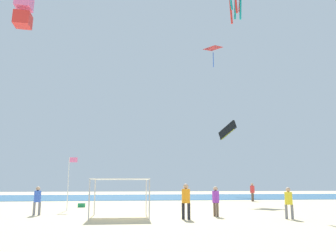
{
  "coord_description": "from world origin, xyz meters",
  "views": [
    {
      "loc": [
        -3.45,
        -21.22,
        1.95
      ],
      "look_at": [
        0.91,
        15.46,
        8.2
      ],
      "focal_mm": 35.9,
      "sensor_mm": 36.0,
      "label": 1
    }
  ],
  "objects": [
    {
      "name": "person_leftmost",
      "position": [
        1.71,
        -1.56,
        1.02
      ],
      "size": [
        0.41,
        0.45,
        1.73
      ],
      "rotation": [
        0.0,
        0.0,
        5.01
      ],
      "color": "brown",
      "rests_on": "ground"
    },
    {
      "name": "banner_flag",
      "position": [
        -7.62,
        3.83,
        2.26
      ],
      "size": [
        0.61,
        0.06,
        3.76
      ],
      "color": "silver",
      "rests_on": "ground"
    },
    {
      "name": "person_far_shore",
      "position": [
        9.75,
        13.77,
        1.13
      ],
      "size": [
        0.46,
        0.46,
        1.92
      ],
      "rotation": [
        0.0,
        0.0,
        0.92
      ],
      "color": "brown",
      "rests_on": "ground"
    },
    {
      "name": "cooler_box",
      "position": [
        -7.1,
        7.08,
        0.18
      ],
      "size": [
        0.57,
        0.37,
        0.35
      ],
      "color": "#1E8C4C",
      "rests_on": "ground"
    },
    {
      "name": "kite_diamond_red",
      "position": [
        7.23,
        19.08,
        19.05
      ],
      "size": [
        2.64,
        2.64,
        2.74
      ],
      "rotation": [
        0.0,
        0.0,
        5.4
      ],
      "color": "red"
    },
    {
      "name": "kite_parafoil_black",
      "position": [
        11.49,
        27.87,
        9.81
      ],
      "size": [
        1.76,
        4.07,
        2.58
      ],
      "rotation": [
        0.0,
        0.0,
        1.92
      ],
      "color": "black"
    },
    {
      "name": "person_rightmost",
      "position": [
        -8.9,
        0.47,
        1.01
      ],
      "size": [
        0.46,
        0.41,
        1.72
      ],
      "rotation": [
        0.0,
        0.0,
        3.19
      ],
      "color": "slate",
      "rests_on": "ground"
    },
    {
      "name": "kite_box_pink",
      "position": [
        -13.51,
        9.48,
        17.89
      ],
      "size": [
        1.53,
        1.49,
        3.1
      ],
      "rotation": [
        0.0,
        0.0,
        4.74
      ],
      "color": "pink"
    },
    {
      "name": "ground",
      "position": [
        0.0,
        0.0,
        -0.05
      ],
      "size": [
        110.0,
        110.0,
        0.1
      ],
      "primitive_type": "cube",
      "color": "beige"
    },
    {
      "name": "canopy_tent",
      "position": [
        -3.86,
        -1.33,
        2.09
      ],
      "size": [
        3.24,
        3.11,
        2.19
      ],
      "color": "#B2B2B7",
      "rests_on": "ground"
    },
    {
      "name": "ocean_strip",
      "position": [
        0.0,
        25.94,
        0.01
      ],
      "size": [
        110.0,
        19.13,
        0.03
      ],
      "primitive_type": "cube",
      "color": "#28608C",
      "rests_on": "ground"
    },
    {
      "name": "person_near_tent",
      "position": [
        -0.29,
        -2.86,
        1.11
      ],
      "size": [
        0.45,
        0.45,
        1.9
      ],
      "rotation": [
        0.0,
        0.0,
        2.51
      ],
      "color": "black",
      "rests_on": "ground"
    },
    {
      "name": "person_central",
      "position": [
        5.31,
        -3.39,
        1.0
      ],
      "size": [
        0.43,
        0.4,
        1.7
      ],
      "rotation": [
        0.0,
        0.0,
        2.72
      ],
      "color": "slate",
      "rests_on": "ground"
    }
  ]
}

